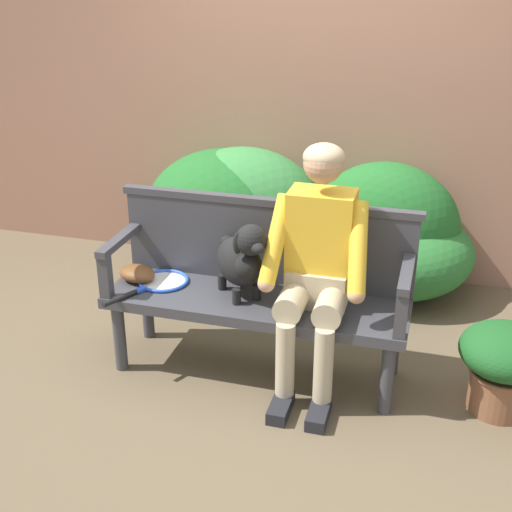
{
  "coord_description": "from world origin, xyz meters",
  "views": [
    {
      "loc": [
        0.9,
        -3.15,
        2.17
      ],
      "look_at": [
        0.0,
        0.0,
        0.72
      ],
      "focal_mm": 47.36,
      "sensor_mm": 36.0,
      "label": 1
    }
  ],
  "objects_px": {
    "person_seated": "(317,261)",
    "baseball_glove": "(137,273)",
    "garden_bench": "(256,308)",
    "tennis_racket": "(160,282)",
    "potted_plant": "(504,362)",
    "dog_on_bench": "(242,259)"
  },
  "relations": [
    {
      "from": "baseball_glove",
      "to": "potted_plant",
      "type": "bearing_deg",
      "value": 16.35
    },
    {
      "from": "garden_bench",
      "to": "dog_on_bench",
      "type": "relative_size",
      "value": 3.59
    },
    {
      "from": "potted_plant",
      "to": "person_seated",
      "type": "bearing_deg",
      "value": -179.08
    },
    {
      "from": "garden_bench",
      "to": "baseball_glove",
      "type": "bearing_deg",
      "value": 178.32
    },
    {
      "from": "person_seated",
      "to": "potted_plant",
      "type": "bearing_deg",
      "value": 0.92
    },
    {
      "from": "tennis_racket",
      "to": "potted_plant",
      "type": "distance_m",
      "value": 1.9
    },
    {
      "from": "dog_on_bench",
      "to": "baseball_glove",
      "type": "distance_m",
      "value": 0.67
    },
    {
      "from": "garden_bench",
      "to": "tennis_racket",
      "type": "bearing_deg",
      "value": 178.42
    },
    {
      "from": "baseball_glove",
      "to": "garden_bench",
      "type": "bearing_deg",
      "value": 15.19
    },
    {
      "from": "person_seated",
      "to": "tennis_racket",
      "type": "relative_size",
      "value": 2.34
    },
    {
      "from": "tennis_racket",
      "to": "garden_bench",
      "type": "bearing_deg",
      "value": -1.58
    },
    {
      "from": "garden_bench",
      "to": "baseball_glove",
      "type": "distance_m",
      "value": 0.72
    },
    {
      "from": "dog_on_bench",
      "to": "tennis_racket",
      "type": "distance_m",
      "value": 0.55
    },
    {
      "from": "baseball_glove",
      "to": "potted_plant",
      "type": "distance_m",
      "value": 2.04
    },
    {
      "from": "person_seated",
      "to": "potted_plant",
      "type": "distance_m",
      "value": 1.08
    },
    {
      "from": "tennis_racket",
      "to": "baseball_glove",
      "type": "relative_size",
      "value": 2.6
    },
    {
      "from": "baseball_glove",
      "to": "tennis_racket",
      "type": "bearing_deg",
      "value": 14.79
    },
    {
      "from": "garden_bench",
      "to": "baseball_glove",
      "type": "height_order",
      "value": "baseball_glove"
    },
    {
      "from": "person_seated",
      "to": "dog_on_bench",
      "type": "relative_size",
      "value": 2.9
    },
    {
      "from": "garden_bench",
      "to": "tennis_racket",
      "type": "relative_size",
      "value": 2.9
    },
    {
      "from": "tennis_racket",
      "to": "potted_plant",
      "type": "height_order",
      "value": "tennis_racket"
    },
    {
      "from": "person_seated",
      "to": "baseball_glove",
      "type": "relative_size",
      "value": 6.08
    }
  ]
}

